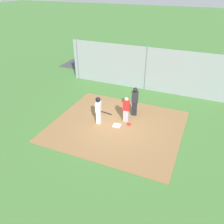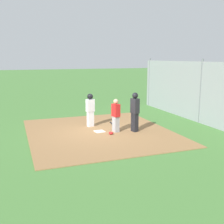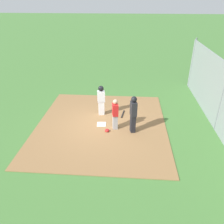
{
  "view_description": "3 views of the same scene",
  "coord_description": "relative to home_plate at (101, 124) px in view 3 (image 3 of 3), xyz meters",
  "views": [
    {
      "loc": [
        -4.09,
        10.23,
        7.28
      ],
      "look_at": [
        0.36,
        -0.15,
        0.76
      ],
      "focal_mm": 37.01,
      "sensor_mm": 36.0,
      "label": 1
    },
    {
      "loc": [
        -11.8,
        3.71,
        3.41
      ],
      "look_at": [
        0.49,
        -0.8,
        0.81
      ],
      "focal_mm": 44.21,
      "sensor_mm": 36.0,
      "label": 2
    },
    {
      "loc": [
        -9.67,
        -1.27,
        5.88
      ],
      "look_at": [
        -0.1,
        -0.54,
        0.81
      ],
      "focal_mm": 36.2,
      "sensor_mm": 36.0,
      "label": 3
    }
  ],
  "objects": [
    {
      "name": "backstop_fence",
      "position": [
        0.0,
        -5.55,
        1.56
      ],
      "size": [
        12.0,
        0.1,
        3.35
      ],
      "color": "#93999E",
      "rests_on": "ground_plane"
    },
    {
      "name": "umpire",
      "position": [
        -0.52,
        -1.55,
        0.95
      ],
      "size": [
        0.43,
        0.34,
        1.82
      ],
      "rotation": [
        0.0,
        0.0,
        1.8
      ],
      "color": "black",
      "rests_on": "dirt_infield"
    },
    {
      "name": "ground_plane",
      "position": [
        0.0,
        0.0,
        -0.04
      ],
      "size": [
        140.0,
        140.0,
        0.0
      ],
      "primitive_type": "plane",
      "color": "#477A38"
    },
    {
      "name": "home_plate",
      "position": [
        0.0,
        0.0,
        0.0
      ],
      "size": [
        0.47,
        0.47,
        0.02
      ],
      "primitive_type": "cube",
      "rotation": [
        0.0,
        0.0,
        0.07
      ],
      "color": "white",
      "rests_on": "dirt_infield"
    },
    {
      "name": "catcher",
      "position": [
        -0.28,
        -0.7,
        0.78
      ],
      "size": [
        0.42,
        0.33,
        1.53
      ],
      "rotation": [
        0.0,
        0.0,
        1.76
      ],
      "color": "#9E9EA3",
      "rests_on": "dirt_infield"
    },
    {
      "name": "runner",
      "position": [
        1.08,
        0.12,
        0.93
      ],
      "size": [
        0.33,
        0.43,
        1.64
      ],
      "rotation": [
        0.0,
        0.0,
        3.35
      ],
      "color": "silver",
      "rests_on": "dirt_infield"
    },
    {
      "name": "dirt_infield",
      "position": [
        0.0,
        0.0,
        -0.03
      ],
      "size": [
        7.2,
        6.4,
        0.03
      ],
      "primitive_type": "cube",
      "color": "olive",
      "rests_on": "ground_plane"
    },
    {
      "name": "baseball_bat",
      "position": [
        1.14,
        -1.03,
        0.02
      ],
      "size": [
        0.81,
        0.17,
        0.06
      ],
      "primitive_type": "cylinder",
      "rotation": [
        0.0,
        1.57,
        6.15
      ],
      "color": "black",
      "rests_on": "dirt_infield"
    },
    {
      "name": "catcher_mask",
      "position": [
        -0.62,
        -0.34,
        0.05
      ],
      "size": [
        0.24,
        0.2,
        0.12
      ],
      "primitive_type": "ellipsoid",
      "color": "red",
      "rests_on": "dirt_infield"
    }
  ]
}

